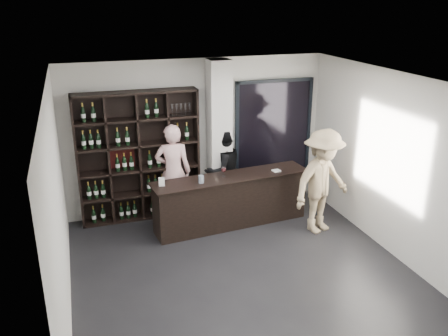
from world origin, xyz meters
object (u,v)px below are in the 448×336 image
object	(u,v)px
taster_black	(223,170)
taster_pink	(173,172)
customer	(322,182)
wine_shelf	(139,157)
tasting_counter	(231,200)

from	to	relation	value
taster_black	taster_pink	bearing A→B (deg)	-20.00
customer	wine_shelf	bearing A→B (deg)	134.25
tasting_counter	customer	distance (m)	1.65
wine_shelf	tasting_counter	world-z (taller)	wine_shelf
tasting_counter	taster_black	bearing A→B (deg)	80.25
tasting_counter	taster_black	world-z (taller)	taster_black
customer	taster_black	bearing A→B (deg)	117.14
taster_pink	taster_black	size ratio (longest dim) A/B	1.10
customer	taster_pink	bearing A→B (deg)	131.62
taster_pink	wine_shelf	bearing A→B (deg)	0.44
wine_shelf	taster_pink	xyz separation A→B (m)	(0.59, -0.17, -0.30)
customer	tasting_counter	bearing A→B (deg)	135.44
wine_shelf	taster_pink	size ratio (longest dim) A/B	1.33
wine_shelf	tasting_counter	bearing A→B (deg)	-28.52
taster_black	wine_shelf	bearing A→B (deg)	-26.08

